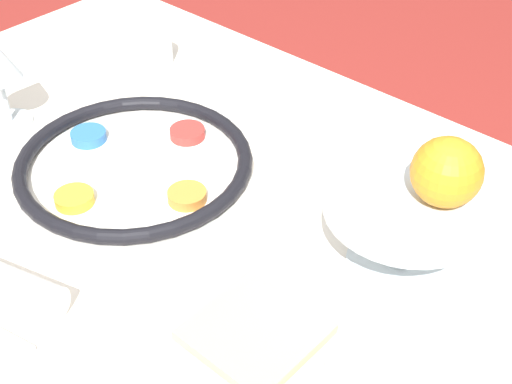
{
  "coord_description": "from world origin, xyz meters",
  "views": [
    {
      "loc": [
        0.53,
        -0.45,
        1.34
      ],
      "look_at": [
        0.08,
        0.05,
        0.79
      ],
      "focal_mm": 50.0,
      "sensor_mm": 36.0,
      "label": 1
    }
  ],
  "objects_px": {
    "seder_plate": "(134,165)",
    "cup_near": "(152,48)",
    "cup_mid": "(361,139)",
    "bread_plate": "(255,335)",
    "fruit_stand": "(407,208)",
    "orange_fruit": "(447,172)"
  },
  "relations": [
    {
      "from": "seder_plate",
      "to": "cup_near",
      "type": "height_order",
      "value": "cup_near"
    },
    {
      "from": "seder_plate",
      "to": "cup_mid",
      "type": "relative_size",
      "value": 4.61
    },
    {
      "from": "cup_near",
      "to": "cup_mid",
      "type": "bearing_deg",
      "value": 2.02
    },
    {
      "from": "bread_plate",
      "to": "cup_near",
      "type": "height_order",
      "value": "cup_near"
    },
    {
      "from": "fruit_stand",
      "to": "cup_near",
      "type": "height_order",
      "value": "fruit_stand"
    },
    {
      "from": "bread_plate",
      "to": "cup_mid",
      "type": "height_order",
      "value": "cup_mid"
    },
    {
      "from": "fruit_stand",
      "to": "cup_mid",
      "type": "distance_m",
      "value": 0.23
    },
    {
      "from": "fruit_stand",
      "to": "orange_fruit",
      "type": "relative_size",
      "value": 2.47
    },
    {
      "from": "fruit_stand",
      "to": "orange_fruit",
      "type": "bearing_deg",
      "value": 8.56
    },
    {
      "from": "seder_plate",
      "to": "cup_mid",
      "type": "bearing_deg",
      "value": 49.97
    },
    {
      "from": "cup_near",
      "to": "orange_fruit",
      "type": "bearing_deg",
      "value": -12.25
    },
    {
      "from": "seder_plate",
      "to": "cup_near",
      "type": "bearing_deg",
      "value": 133.95
    },
    {
      "from": "fruit_stand",
      "to": "bread_plate",
      "type": "relative_size",
      "value": 1.18
    },
    {
      "from": "seder_plate",
      "to": "cup_near",
      "type": "xyz_separation_m",
      "value": [
        -0.22,
        0.23,
        0.01
      ]
    },
    {
      "from": "orange_fruit",
      "to": "bread_plate",
      "type": "relative_size",
      "value": 0.48
    },
    {
      "from": "bread_plate",
      "to": "cup_near",
      "type": "xyz_separation_m",
      "value": [
        -0.53,
        0.33,
        0.02
      ]
    },
    {
      "from": "bread_plate",
      "to": "orange_fruit",
      "type": "bearing_deg",
      "value": 66.9
    },
    {
      "from": "seder_plate",
      "to": "fruit_stand",
      "type": "distance_m",
      "value": 0.38
    },
    {
      "from": "seder_plate",
      "to": "cup_mid",
      "type": "xyz_separation_m",
      "value": [
        0.2,
        0.24,
        0.01
      ]
    },
    {
      "from": "fruit_stand",
      "to": "orange_fruit",
      "type": "distance_m",
      "value": 0.07
    },
    {
      "from": "bread_plate",
      "to": "cup_mid",
      "type": "xyz_separation_m",
      "value": [
        -0.11,
        0.35,
        0.02
      ]
    },
    {
      "from": "seder_plate",
      "to": "fruit_stand",
      "type": "height_order",
      "value": "fruit_stand"
    }
  ]
}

